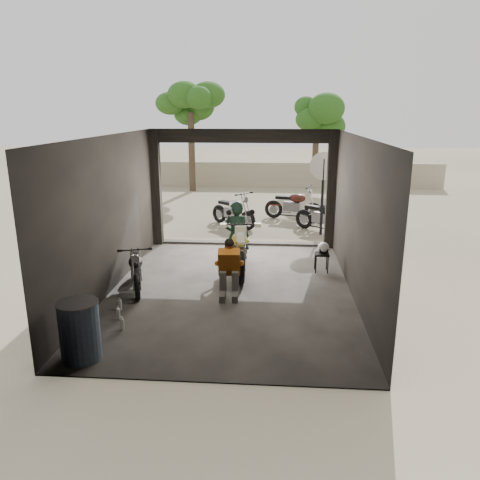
# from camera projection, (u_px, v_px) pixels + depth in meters

# --- Properties ---
(ground) EXTENTS (80.00, 80.00, 0.00)m
(ground) POSITION_uv_depth(u_px,v_px,m) (231.00, 290.00, 9.88)
(ground) COLOR #7A6D56
(ground) RESTS_ON ground
(garage) EXTENTS (7.00, 7.13, 3.20)m
(garage) POSITION_uv_depth(u_px,v_px,m) (233.00, 226.00, 10.06)
(garage) COLOR #2D2B28
(garage) RESTS_ON ground
(boundary_wall) EXTENTS (18.00, 0.30, 1.20)m
(boundary_wall) POSITION_uv_depth(u_px,v_px,m) (257.00, 175.00, 23.17)
(boundary_wall) COLOR gray
(boundary_wall) RESTS_ON ground
(tree_left) EXTENTS (2.20, 2.20, 5.60)m
(tree_left) POSITION_uv_depth(u_px,v_px,m) (190.00, 103.00, 21.04)
(tree_left) COLOR #382B1E
(tree_left) RESTS_ON ground
(tree_right) EXTENTS (2.20, 2.20, 5.00)m
(tree_right) POSITION_uv_depth(u_px,v_px,m) (317.00, 113.00, 22.17)
(tree_right) COLOR #382B1E
(tree_right) RESTS_ON ground
(main_bike) EXTENTS (1.06, 2.10, 1.34)m
(main_bike) POSITION_uv_depth(u_px,v_px,m) (239.00, 245.00, 10.78)
(main_bike) COLOR #F2F3CD
(main_bike) RESTS_ON ground
(left_bike) EXTENTS (1.06, 1.64, 1.03)m
(left_bike) POSITION_uv_depth(u_px,v_px,m) (136.00, 266.00, 9.80)
(left_bike) COLOR black
(left_bike) RESTS_ON ground
(outside_bike_a) EXTENTS (1.76, 1.68, 1.17)m
(outside_bike_a) POSITION_uv_depth(u_px,v_px,m) (233.00, 209.00, 15.19)
(outside_bike_a) COLOR black
(outside_bike_a) RESTS_ON ground
(outside_bike_b) EXTENTS (1.90, 1.14, 1.20)m
(outside_bike_b) POSITION_uv_depth(u_px,v_px,m) (294.00, 203.00, 16.14)
(outside_bike_b) COLOR #41160F
(outside_bike_b) RESTS_ON ground
(outside_bike_c) EXTENTS (1.81, 1.62, 1.17)m
(outside_bike_c) POSITION_uv_depth(u_px,v_px,m) (323.00, 214.00, 14.47)
(outside_bike_c) COLOR black
(outside_bike_c) RESTS_ON ground
(rider) EXTENTS (0.64, 0.45, 1.67)m
(rider) POSITION_uv_depth(u_px,v_px,m) (236.00, 237.00, 10.88)
(rider) COLOR #162D24
(rider) RESTS_ON ground
(mechanic) EXTENTS (0.63, 0.83, 1.15)m
(mechanic) POSITION_uv_depth(u_px,v_px,m) (229.00, 270.00, 9.39)
(mechanic) COLOR #C16719
(mechanic) RESTS_ON ground
(stool) EXTENTS (0.33, 0.33, 0.46)m
(stool) POSITION_uv_depth(u_px,v_px,m) (322.00, 256.00, 10.90)
(stool) COLOR black
(stool) RESTS_ON ground
(helmet) EXTENTS (0.28, 0.29, 0.25)m
(helmet) POSITION_uv_depth(u_px,v_px,m) (324.00, 247.00, 10.89)
(helmet) COLOR white
(helmet) RESTS_ON stool
(oil_drum) EXTENTS (0.68, 0.68, 0.93)m
(oil_drum) POSITION_uv_depth(u_px,v_px,m) (80.00, 332.00, 7.02)
(oil_drum) COLOR #445872
(oil_drum) RESTS_ON ground
(sign_post) EXTENTS (0.84, 0.08, 2.51)m
(sign_post) POSITION_uv_depth(u_px,v_px,m) (323.00, 179.00, 13.85)
(sign_post) COLOR black
(sign_post) RESTS_ON ground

